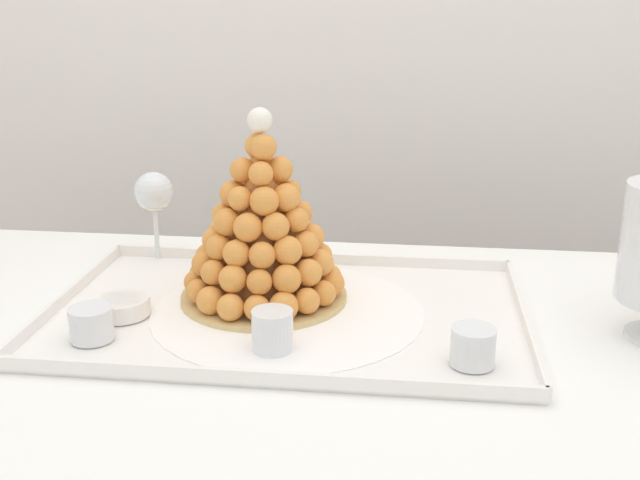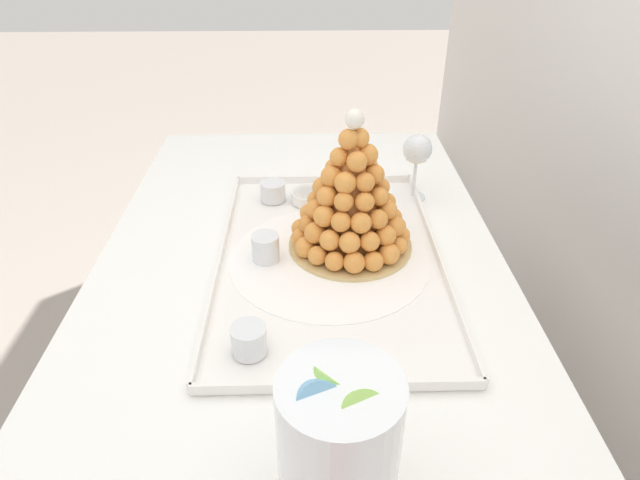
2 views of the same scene
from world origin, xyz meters
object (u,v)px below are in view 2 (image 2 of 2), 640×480
at_px(croquembouche, 352,198).
at_px(dessert_cup_left, 273,192).
at_px(serving_tray, 329,259).
at_px(dessert_cup_centre, 249,341).
at_px(creme_brulee_ramekin, 309,196).
at_px(dessert_cup_mid_left, 266,248).
at_px(macaron_goblet, 339,438).
at_px(wine_glass, 417,152).

relative_size(croquembouche, dessert_cup_left, 4.96).
bearing_deg(serving_tray, croquembouche, 134.44).
xyz_separation_m(dessert_cup_centre, creme_brulee_ramekin, (-0.50, 0.10, -0.01)).
distance_m(dessert_cup_mid_left, macaron_goblet, 0.54).
relative_size(serving_tray, dessert_cup_mid_left, 12.53).
relative_size(dessert_cup_mid_left, wine_glass, 0.34).
relative_size(serving_tray, dessert_cup_left, 11.72).
height_order(serving_tray, macaron_goblet, macaron_goblet).
relative_size(dessert_cup_mid_left, dessert_cup_centre, 0.96).
distance_m(croquembouche, wine_glass, 0.28).
bearing_deg(serving_tray, dessert_cup_left, -153.36).
xyz_separation_m(serving_tray, dessert_cup_centre, (0.26, -0.14, 0.03)).
distance_m(dessert_cup_left, dessert_cup_centre, 0.50).
bearing_deg(dessert_cup_centre, dessert_cup_mid_left, 177.64).
bearing_deg(dessert_cup_centre, macaron_goblet, 25.58).
bearing_deg(wine_glass, serving_tray, -38.65).
distance_m(dessert_cup_left, creme_brulee_ramekin, 0.09).
relative_size(dessert_cup_centre, macaron_goblet, 0.25).
height_order(dessert_cup_centre, wine_glass, wine_glass).
relative_size(macaron_goblet, wine_glass, 1.44).
xyz_separation_m(croquembouche, macaron_goblet, (0.56, -0.05, 0.02)).
height_order(croquembouche, dessert_cup_centre, croquembouche).
relative_size(serving_tray, croquembouche, 2.36).
distance_m(dessert_cup_left, macaron_goblet, 0.78).
xyz_separation_m(dessert_cup_mid_left, dessert_cup_centre, (0.26, -0.01, -0.00)).
bearing_deg(serving_tray, dessert_cup_mid_left, -89.91).
bearing_deg(croquembouche, serving_tray, -45.56).
relative_size(dessert_cup_left, macaron_goblet, 0.25).
distance_m(dessert_cup_left, dessert_cup_mid_left, 0.25).
bearing_deg(macaron_goblet, dessert_cup_centre, -154.42).
relative_size(croquembouche, dessert_cup_mid_left, 5.31).
xyz_separation_m(croquembouche, dessert_cup_mid_left, (0.04, -0.17, -0.09)).
bearing_deg(croquembouche, wine_glass, 142.88).
height_order(dessert_cup_mid_left, dessert_cup_centre, dessert_cup_mid_left).
xyz_separation_m(serving_tray, wine_glass, (-0.27, 0.21, 0.11)).
height_order(dessert_cup_left, dessert_cup_centre, dessert_cup_centre).
bearing_deg(wine_glass, dessert_cup_centre, -33.70).
relative_size(dessert_cup_left, wine_glass, 0.37).
relative_size(serving_tray, creme_brulee_ramekin, 8.24).
bearing_deg(dessert_cup_centre, dessert_cup_left, 178.60).
xyz_separation_m(croquembouche, dessert_cup_centre, (0.30, -0.18, -0.09)).
bearing_deg(croquembouche, creme_brulee_ramekin, -156.85).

